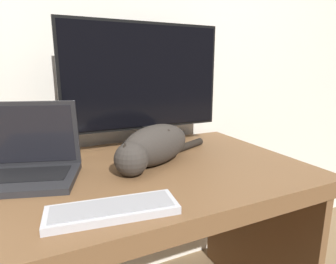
% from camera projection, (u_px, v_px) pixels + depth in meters
% --- Properties ---
extents(wall_back, '(6.40, 0.06, 2.60)m').
position_uv_depth(wall_back, '(92.00, 27.00, 1.25)').
color(wall_back, silver).
rests_on(wall_back, ground_plane).
extents(desk, '(1.31, 0.76, 0.77)m').
position_uv_depth(desk, '(127.00, 216.00, 1.02)').
color(desk, brown).
rests_on(desk, ground_plane).
extents(monitor, '(0.70, 0.22, 0.54)m').
position_uv_depth(monitor, '(144.00, 84.00, 1.20)').
color(monitor, black).
rests_on(monitor, desk).
extents(laptop, '(0.37, 0.32, 0.25)m').
position_uv_depth(laptop, '(27.00, 164.00, 0.91)').
color(laptop, '#232326').
rests_on(laptop, desk).
extents(external_keyboard, '(0.33, 0.15, 0.02)m').
position_uv_depth(external_keyboard, '(113.00, 210.00, 0.70)').
color(external_keyboard, '#BCBCC1').
rests_on(external_keyboard, desk).
extents(cat, '(0.48, 0.31, 0.15)m').
position_uv_depth(cat, '(153.00, 146.00, 1.03)').
color(cat, '#332D28').
rests_on(cat, desk).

